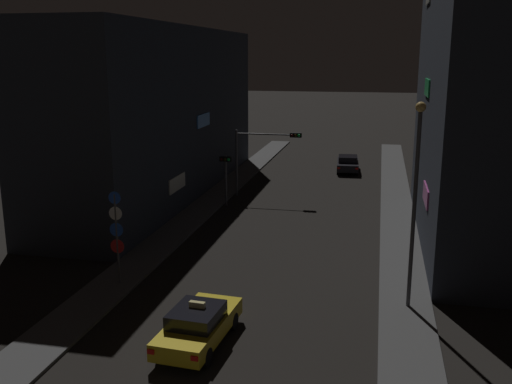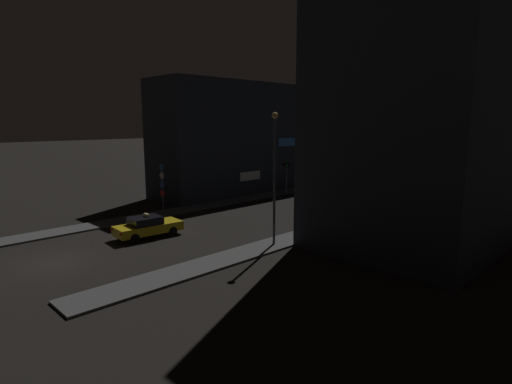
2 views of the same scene
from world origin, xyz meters
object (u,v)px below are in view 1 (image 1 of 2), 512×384
Objects in this scene: traffic_light_overhead at (263,148)px; sign_pole_left at (117,231)px; traffic_light_left_kerb at (226,170)px; street_lamp_near_block at (415,189)px; taxi at (198,325)px; far_car at (348,163)px.

traffic_light_overhead is 17.67m from sign_pole_left.
traffic_light_overhead is 3.70m from traffic_light_left_kerb.
traffic_light_left_kerb is at bearing 128.72° from street_lamp_near_block.
taxi is 6.87m from sign_pole_left.
street_lamp_near_block is (11.35, -14.15, 2.45)m from traffic_light_left_kerb.
sign_pole_left is at bearing 139.17° from taxi.
street_lamp_near_block is (4.02, -27.69, 4.22)m from far_car.
far_car is at bearing 73.38° from sign_pole_left.
far_car is 0.95× the size of traffic_light_overhead.
sign_pole_left is 0.51× the size of street_lamp_near_block.
traffic_light_left_kerb is at bearing -122.35° from traffic_light_overhead.
taxi is at bearing -77.92° from traffic_light_left_kerb.
traffic_light_left_kerb reaches higher than taxi.
far_car is at bearing 98.26° from street_lamp_near_block.
street_lamp_near_block reaches higher than sign_pole_left.
sign_pole_left is at bearing -94.03° from traffic_light_left_kerb.
traffic_light_overhead is 0.59× the size of street_lamp_near_block.
far_car is 15.50m from traffic_light_left_kerb.
far_car is 1.32× the size of traffic_light_left_kerb.
taxi is at bearing -147.99° from street_lamp_near_block.
sign_pole_left reaches higher than traffic_light_left_kerb.
street_lamp_near_block is at bearing -81.74° from far_car.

